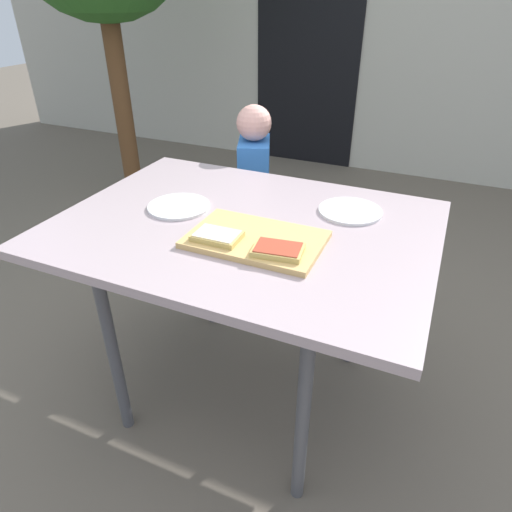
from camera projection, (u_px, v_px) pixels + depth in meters
ground_plane at (247, 388)px, 1.86m from camera, size 16.00×16.00×0.00m
house_wall_back at (403, 1)px, 3.43m from camera, size 8.00×0.20×2.63m
house_door at (308, 44)px, 3.76m from camera, size 0.90×0.02×2.00m
dining_table at (244, 240)px, 1.50m from camera, size 1.21×0.90×0.76m
cutting_board at (256, 239)px, 1.35m from camera, size 0.40×0.26×0.02m
pizza_slice_near_right at (278, 250)px, 1.26m from camera, size 0.15×0.11×0.02m
pizza_slice_near_left at (217, 236)px, 1.33m from camera, size 0.14×0.10×0.02m
plate_white_right at (350, 211)px, 1.53m from camera, size 0.21×0.21×0.01m
plate_white_left at (179, 206)px, 1.56m from camera, size 0.21×0.21×0.01m
child_left at (254, 194)px, 2.19m from camera, size 0.22×0.27×0.97m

